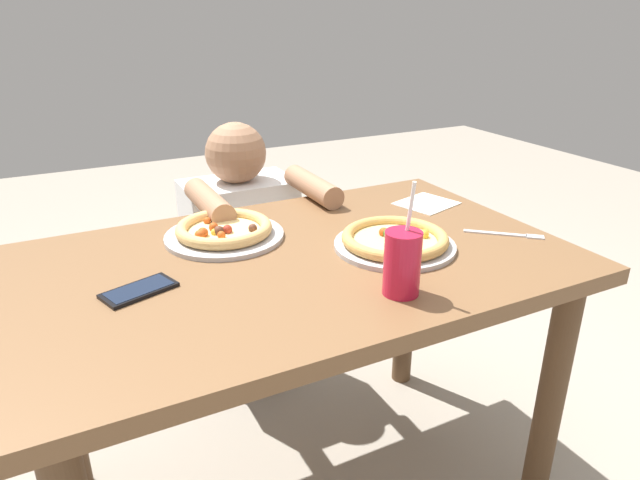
% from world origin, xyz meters
% --- Properties ---
extents(dining_table, '(1.29, 0.81, 0.75)m').
position_xyz_m(dining_table, '(0.00, 0.00, 0.64)').
color(dining_table, brown).
rests_on(dining_table, ground).
extents(pizza_near, '(0.30, 0.30, 0.04)m').
position_xyz_m(pizza_near, '(0.23, -0.06, 0.77)').
color(pizza_near, '#B7B7BC').
rests_on(pizza_near, dining_table).
extents(pizza_far, '(0.30, 0.30, 0.04)m').
position_xyz_m(pizza_far, '(-0.12, 0.19, 0.77)').
color(pizza_far, '#B7B7BC').
rests_on(pizza_far, dining_table).
extents(drink_cup_colored, '(0.08, 0.08, 0.24)m').
position_xyz_m(drink_cup_colored, '(0.11, -0.26, 0.82)').
color(drink_cup_colored, red).
rests_on(drink_cup_colored, dining_table).
extents(paper_napkin, '(0.19, 0.18, 0.00)m').
position_xyz_m(paper_napkin, '(0.51, 0.17, 0.75)').
color(paper_napkin, white).
rests_on(paper_napkin, dining_table).
extents(fork, '(0.16, 0.15, 0.00)m').
position_xyz_m(fork, '(0.54, -0.13, 0.75)').
color(fork, silver).
rests_on(fork, dining_table).
extents(cell_phone, '(0.17, 0.12, 0.01)m').
position_xyz_m(cell_phone, '(-0.37, -0.01, 0.75)').
color(cell_phone, black).
rests_on(cell_phone, dining_table).
extents(diner_seated, '(0.40, 0.52, 0.96)m').
position_xyz_m(diner_seated, '(0.07, 0.61, 0.44)').
color(diner_seated, '#333847').
rests_on(diner_seated, ground).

